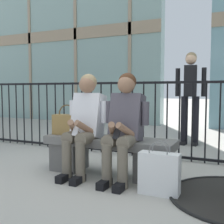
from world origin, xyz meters
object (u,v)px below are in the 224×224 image
handbag_on_bench (67,124)px  seated_person_with_phone (85,121)px  stone_bench (108,152)px  shopping_bag (159,173)px  seated_person_companion (124,123)px  bystander_at_railing (190,91)px

handbag_on_bench → seated_person_with_phone: bearing=-19.9°
stone_bench → shopping_bag: size_ratio=3.05×
stone_bench → seated_person_with_phone: size_ratio=1.32×
stone_bench → shopping_bag: (0.73, -0.38, -0.06)m
seated_person_with_phone → seated_person_companion: bearing=0.0°
seated_person_companion → seated_person_with_phone: bearing=180.0°
bystander_at_railing → seated_person_companion: bearing=-97.3°
seated_person_with_phone → handbag_on_bench: (-0.33, 0.12, -0.06)m
stone_bench → bystander_at_railing: (0.57, 2.31, 0.73)m
shopping_bag → bystander_at_railing: bearing=93.5°
seated_person_with_phone → handbag_on_bench: size_ratio=3.15×
handbag_on_bench → shopping_bag: handbag_on_bench is taller
stone_bench → bystander_at_railing: 2.49m
shopping_bag → seated_person_companion: bearing=152.4°
seated_person_with_phone → seated_person_companion: 0.51m
seated_person_companion → bystander_at_railing: bearing=82.7°
seated_person_with_phone → seated_person_companion: (0.51, 0.00, 0.00)m
shopping_bag → stone_bench: bearing=152.6°
shopping_bag → handbag_on_bench: bearing=164.3°
handbag_on_bench → shopping_bag: 1.41m
seated_person_with_phone → shopping_bag: (0.98, -0.25, -0.44)m
seated_person_companion → handbag_on_bench: seated_person_companion is taller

